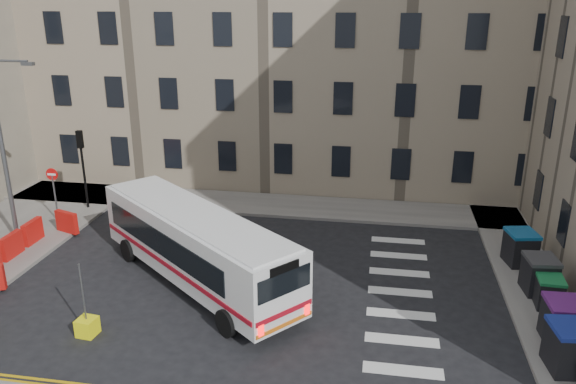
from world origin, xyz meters
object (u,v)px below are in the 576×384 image
(streetlamp, at_px, (3,151))
(wheelie_bin_d, at_px, (539,274))
(wheelie_bin_b, at_px, (563,321))
(wheelie_bin_c, at_px, (549,292))
(wheelie_bin_a, at_px, (569,347))
(bollard_yellow, at_px, (87,327))
(bus, at_px, (196,244))
(wheelie_bin_e, at_px, (520,247))

(streetlamp, xyz_separation_m, wheelie_bin_d, (22.05, -0.95, -3.48))
(wheelie_bin_b, distance_m, wheelie_bin_d, 3.27)
(streetlamp, distance_m, wheelie_bin_d, 22.34)
(streetlamp, distance_m, wheelie_bin_c, 22.52)
(wheelie_bin_a, distance_m, wheelie_bin_d, 4.74)
(wheelie_bin_d, height_order, bollard_yellow, wheelie_bin_d)
(bus, distance_m, bollard_yellow, 4.93)
(wheelie_bin_b, relative_size, wheelie_bin_c, 1.27)
(wheelie_bin_e, bearing_deg, bollard_yellow, -164.86)
(streetlamp, xyz_separation_m, wheelie_bin_a, (21.74, -5.68, -3.46))
(wheelie_bin_d, bearing_deg, wheelie_bin_e, 88.82)
(streetlamp, bearing_deg, bus, -13.26)
(wheelie_bin_a, bearing_deg, bollard_yellow, 175.52)
(streetlamp, distance_m, bus, 9.81)
(wheelie_bin_a, xyz_separation_m, wheelie_bin_c, (0.40, 3.67, -0.16))
(wheelie_bin_a, relative_size, wheelie_bin_c, 1.28)
(wheelie_bin_a, height_order, bollard_yellow, wheelie_bin_a)
(wheelie_bin_c, bearing_deg, bollard_yellow, -161.84)
(streetlamp, distance_m, bollard_yellow, 10.01)
(streetlamp, bearing_deg, bollard_yellow, -42.69)
(streetlamp, relative_size, bus, 0.84)
(bus, bearing_deg, wheelie_bin_a, -65.58)
(bollard_yellow, bearing_deg, wheelie_bin_d, 18.97)
(wheelie_bin_c, xyz_separation_m, bollard_yellow, (-15.40, -4.20, -0.42))
(wheelie_bin_a, relative_size, wheelie_bin_e, 0.98)
(bollard_yellow, bearing_deg, streetlamp, 137.31)
(wheelie_bin_a, bearing_deg, bus, 157.85)
(wheelie_bin_d, relative_size, wheelie_bin_e, 0.95)
(wheelie_bin_b, bearing_deg, streetlamp, 166.97)
(wheelie_bin_a, xyz_separation_m, wheelie_bin_d, (0.31, 4.73, -0.02))
(bus, distance_m, wheelie_bin_a, 13.06)
(wheelie_bin_a, bearing_deg, wheelie_bin_b, 74.73)
(wheelie_bin_a, relative_size, wheelie_bin_d, 1.03)
(wheelie_bin_c, bearing_deg, bus, -176.42)
(wheelie_bin_d, distance_m, bollard_yellow, 16.20)
(bus, height_order, wheelie_bin_c, bus)
(wheelie_bin_a, xyz_separation_m, wheelie_bin_e, (0.13, 7.10, -0.02))
(wheelie_bin_d, bearing_deg, bus, 179.84)
(bollard_yellow, bearing_deg, wheelie_bin_b, 7.44)
(wheelie_bin_c, distance_m, wheelie_bin_d, 1.08)
(streetlamp, distance_m, wheelie_bin_e, 22.19)
(streetlamp, xyz_separation_m, wheelie_bin_e, (21.87, 1.41, -3.48))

